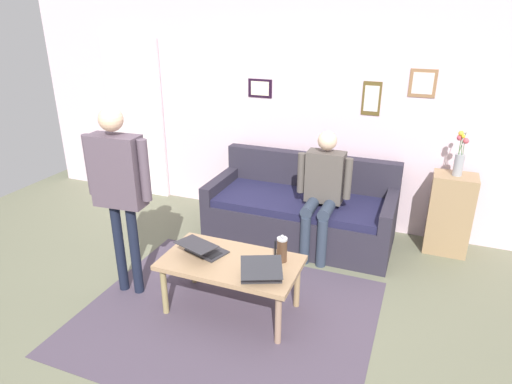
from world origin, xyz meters
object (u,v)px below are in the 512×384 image
Objects in this scene: couch at (301,212)px; person_seated at (323,187)px; flower_vase at (460,158)px; laptop_left at (261,272)px; laptop_center at (203,249)px; french_press at (282,249)px; side_shelf at (450,214)px; interior_door at (136,120)px; person_standing at (118,180)px; coffee_table at (231,266)px.

person_seated is at bearing 140.38° from couch.
flower_vase reaches higher than person_seated.
flower_vase reaches higher than laptop_left.
french_press reaches higher than laptop_center.
laptop_left is at bearing 54.32° from side_shelf.
couch is 0.55m from person_seated.
flower_vase is at bearing -157.53° from person_seated.
laptop_left is at bearing 95.16° from couch.
couch is 1.37m from french_press.
laptop_center is at bearing 41.83° from side_shelf.
side_shelf is 0.60m from flower_vase.
interior_door is at bearing -34.39° from french_press.
couch is 4.94× the size of laptop_left.
interior_door reaches higher than french_press.
side_shelf is at bearing -128.72° from french_press.
flower_vase reaches higher than couch.
interior_door is at bearing -57.63° from person_standing.
interior_door is at bearing -2.96° from flower_vase.
person_seated is (-2.70, 0.71, -0.30)m from interior_door.
side_shelf is 3.27m from person_standing.
laptop_center is at bearing -4.69° from coffee_table.
person_standing reaches higher than person_seated.
interior_door is at bearing -2.94° from side_shelf.
interior_door is 4.51× the size of flower_vase.
interior_door is 2.43× the size of side_shelf.
couch is 1.53m from side_shelf.
interior_door is at bearing -14.73° from person_seated.
couch is 2.07m from person_standing.
side_shelf is at bearing 177.06° from interior_door.
laptop_center is 0.91× the size of flower_vase.
laptop_left is 0.47× the size of side_shelf.
flower_vase reaches higher than laptop_center.
flower_vase reaches higher than side_shelf.
couch is at bearing -126.26° from person_standing.
coffee_table is 0.88× the size of person_seated.
laptop_center is 2.59m from side_shelf.
interior_door reaches higher than person_seated.
interior_door reaches higher than laptop_left.
person_seated reaches higher than couch.
laptop_center is at bearing -15.29° from laptop_left.
coffee_table is 0.28m from laptop_center.
couch is 1.53m from laptop_center.
person_standing reaches higher than couch.
laptop_center is 2.64m from flower_vase.
french_press is 0.28× the size of side_shelf.
laptop_left is at bearing 164.71° from laptop_center.
laptop_left reaches higher than laptop_center.
side_shelf is (-1.93, -1.73, -0.10)m from laptop_center.
person_seated is at bearing 165.27° from interior_door.
couch is 8.30× the size of french_press.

